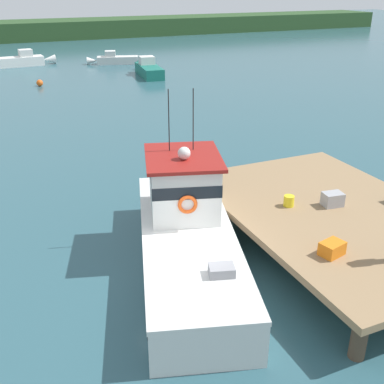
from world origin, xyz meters
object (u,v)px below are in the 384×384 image
object	(u,v)px
moored_boat_far_right	(22,60)
mooring_buoy_channel_marker	(218,170)
moored_boat_off_the_point	(114,59)
mooring_buoy_inshore	(40,83)
crate_single_far	(333,199)
moored_boat_mid_harbor	(148,69)
crate_single_by_cleat	(332,249)
main_fishing_boat	(186,228)
bait_bucket	(289,201)

from	to	relation	value
moored_boat_far_right	mooring_buoy_channel_marker	xyz separation A→B (m)	(4.67, -32.63, -0.26)
moored_boat_off_the_point	mooring_buoy_inshore	world-z (taller)	moored_boat_off_the_point
crate_single_far	mooring_buoy_channel_marker	size ratio (longest dim) A/B	1.17
moored_boat_off_the_point	moored_boat_mid_harbor	distance (m)	7.18
crate_single_far	crate_single_by_cleat	xyz separation A→B (m)	(-1.87, -2.30, -0.03)
moored_boat_off_the_point	main_fishing_boat	bearing A→B (deg)	-101.83
moored_boat_off_the_point	moored_boat_far_right	bearing A→B (deg)	163.87
moored_boat_off_the_point	moored_boat_mid_harbor	bearing A→B (deg)	-81.21
moored_boat_far_right	moored_boat_off_the_point	bearing A→B (deg)	-16.13
main_fishing_boat	crate_single_by_cleat	bearing A→B (deg)	-49.03
moored_boat_off_the_point	mooring_buoy_channel_marker	bearing A→B (deg)	-96.97
main_fishing_boat	mooring_buoy_inshore	bearing A→B (deg)	91.38
moored_boat_mid_harbor	mooring_buoy_inshore	distance (m)	9.26
bait_bucket	moored_boat_mid_harbor	bearing A→B (deg)	79.69
moored_boat_mid_harbor	mooring_buoy_channel_marker	xyz separation A→B (m)	(-4.79, -23.11, -0.27)
crate_single_far	moored_boat_mid_harbor	distance (m)	29.56
moored_boat_mid_harbor	mooring_buoy_inshore	bearing A→B (deg)	-174.11
crate_single_far	bait_bucket	world-z (taller)	crate_single_far
main_fishing_boat	bait_bucket	distance (m)	3.35
moored_boat_far_right	moored_boat_mid_harbor	size ratio (longest dim) A/B	0.97
bait_bucket	mooring_buoy_inshore	world-z (taller)	bait_bucket
moored_boat_far_right	mooring_buoy_channel_marker	bearing A→B (deg)	-81.85
bait_bucket	mooring_buoy_channel_marker	size ratio (longest dim) A/B	0.66
crate_single_far	mooring_buoy_inshore	xyz separation A→B (m)	(-5.22, 28.33, -1.16)
crate_single_by_cleat	moored_boat_far_right	world-z (taller)	crate_single_by_cleat
mooring_buoy_inshore	main_fishing_boat	bearing A→B (deg)	-88.62
main_fishing_boat	crate_single_far	world-z (taller)	main_fishing_boat
main_fishing_boat	crate_single_by_cleat	distance (m)	4.12
crate_single_by_cleat	moored_boat_far_right	distance (m)	41.26
bait_bucket	mooring_buoy_inshore	bearing A→B (deg)	98.14
main_fishing_boat	moored_boat_mid_harbor	world-z (taller)	main_fishing_boat
crate_single_by_cleat	moored_boat_far_right	xyz separation A→B (m)	(-3.61, 41.09, -0.86)
main_fishing_boat	moored_boat_far_right	world-z (taller)	main_fishing_boat
main_fishing_boat	crate_single_by_cleat	world-z (taller)	main_fishing_boat
crate_single_far	mooring_buoy_channel_marker	world-z (taller)	crate_single_far
main_fishing_boat	moored_boat_mid_harbor	xyz separation A→B (m)	(8.55, 28.48, -0.48)
main_fishing_boat	mooring_buoy_inshore	xyz separation A→B (m)	(-0.66, 27.53, -0.76)
moored_boat_off_the_point	moored_boat_far_right	distance (m)	8.71
moored_boat_far_right	mooring_buoy_inshore	world-z (taller)	moored_boat_far_right
crate_single_far	mooring_buoy_inshore	bearing A→B (deg)	100.45
main_fishing_boat	bait_bucket	size ratio (longest dim) A/B	29.14
mooring_buoy_inshore	moored_boat_off_the_point	bearing A→B (deg)	44.77
mooring_buoy_channel_marker	moored_boat_far_right	bearing A→B (deg)	98.15
main_fishing_boat	mooring_buoy_channel_marker	distance (m)	6.59
main_fishing_boat	mooring_buoy_channel_marker	xyz separation A→B (m)	(3.76, 5.37, -0.75)
crate_single_far	moored_boat_off_the_point	distance (m)	36.50
bait_bucket	mooring_buoy_inshore	size ratio (longest dim) A/B	0.68
mooring_buoy_channel_marker	crate_single_by_cleat	bearing A→B (deg)	-97.17
crate_single_by_cleat	mooring_buoy_inshore	bearing A→B (deg)	96.25
crate_single_far	mooring_buoy_inshore	size ratio (longest dim) A/B	1.20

